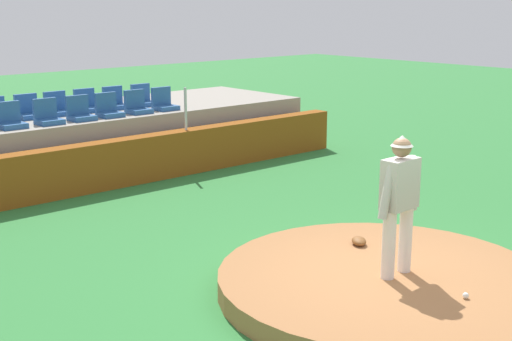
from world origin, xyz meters
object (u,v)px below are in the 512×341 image
object	(u,v)px
baseball	(466,296)
stadium_chair_12	(115,102)
stadium_chair_5	(137,106)
stadium_chair_3	(80,112)
fielding_glove	(359,241)
stadium_chair_9	(28,111)
stadium_chair_6	(164,103)
stadium_chair_2	(48,116)
stadium_chair_4	(108,109)
pitcher	(399,195)
stadium_chair_10	(57,108)
stadium_chair_1	(10,120)
stadium_chair_11	(87,105)
stadium_chair_13	(143,99)

from	to	relation	value
baseball	stadium_chair_12	world-z (taller)	stadium_chair_12
stadium_chair_5	stadium_chair_3	bearing A→B (deg)	0.94
fielding_glove	stadium_chair_12	size ratio (longest dim) A/B	0.60
stadium_chair_9	stadium_chair_12	xyz separation A→B (m)	(2.05, 0.00, 0.00)
stadium_chair_6	stadium_chair_5	bearing A→B (deg)	1.79
stadium_chair_2	stadium_chair_9	xyz separation A→B (m)	(0.01, 0.91, 0.00)
stadium_chair_3	stadium_chair_9	world-z (taller)	same
stadium_chair_4	stadium_chair_5	world-z (taller)	same
pitcher	fielding_glove	size ratio (longest dim) A/B	5.94
stadium_chair_3	stadium_chair_10	xyz separation A→B (m)	(-0.05, 0.91, 0.00)
stadium_chair_3	stadium_chair_4	world-z (taller)	same
stadium_chair_1	stadium_chair_10	xyz separation A→B (m)	(1.40, 0.87, 0.00)
stadium_chair_1	stadium_chair_2	xyz separation A→B (m)	(0.74, -0.04, 0.00)
stadium_chair_3	stadium_chair_2	bearing A→B (deg)	-0.18
baseball	stadium_chair_5	xyz separation A→B (m)	(1.31, 9.06, 1.10)
stadium_chair_1	stadium_chair_2	world-z (taller)	same
stadium_chair_3	stadium_chair_12	distance (m)	1.63
fielding_glove	stadium_chair_11	distance (m)	8.00
stadium_chair_3	stadium_chair_4	xyz separation A→B (m)	(0.66, 0.00, 0.00)
fielding_glove	stadium_chair_10	bearing A→B (deg)	42.92
baseball	stadium_chair_5	size ratio (longest dim) A/B	0.15
stadium_chair_12	stadium_chair_4	bearing A→B (deg)	52.58
stadium_chair_6	baseball	bearing A→B (deg)	77.45
baseball	stadium_chair_11	size ratio (longest dim) A/B	0.15
stadium_chair_4	stadium_chair_13	xyz separation A→B (m)	(1.43, 0.90, 0.00)
stadium_chair_9	stadium_chair_10	distance (m)	0.65
stadium_chair_10	stadium_chair_11	xyz separation A→B (m)	(0.71, 0.02, 0.00)
stadium_chair_1	stadium_chair_13	bearing A→B (deg)	-166.35
stadium_chair_5	stadium_chair_9	bearing A→B (deg)	-23.15
pitcher	stadium_chair_13	bearing A→B (deg)	75.19
stadium_chair_11	stadium_chair_13	xyz separation A→B (m)	(1.43, -0.03, 0.00)
stadium_chair_12	stadium_chair_13	size ratio (longest dim) A/B	1.00
stadium_chair_1	stadium_chair_12	distance (m)	2.93
stadium_chair_6	stadium_chair_11	xyz separation A→B (m)	(-1.43, 0.89, 0.00)
stadium_chair_2	stadium_chair_4	xyz separation A→B (m)	(1.36, 0.00, 0.00)
pitcher	stadium_chair_9	size ratio (longest dim) A/B	3.56
stadium_chair_6	stadium_chair_13	world-z (taller)	same
stadium_chair_4	stadium_chair_9	xyz separation A→B (m)	(-1.36, 0.91, 0.00)
stadium_chair_1	stadium_chair_3	bearing A→B (deg)	178.36
fielding_glove	stadium_chair_1	size ratio (longest dim) A/B	0.60
stadium_chair_9	stadium_chair_13	world-z (taller)	same
stadium_chair_1	stadium_chair_2	size ratio (longest dim) A/B	1.00
stadium_chair_5	stadium_chair_13	size ratio (longest dim) A/B	1.00
baseball	stadium_chair_13	distance (m)	10.20
stadium_chair_2	stadium_chair_13	bearing A→B (deg)	-162.17
stadium_chair_11	stadium_chair_13	size ratio (longest dim) A/B	1.00
stadium_chair_13	stadium_chair_2	bearing A→B (deg)	17.83
baseball	stadium_chair_10	xyz separation A→B (m)	(-0.12, 9.94, 1.10)
baseball	stadium_chair_13	bearing A→B (deg)	78.51
stadium_chair_1	stadium_chair_13	size ratio (longest dim) A/B	1.00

